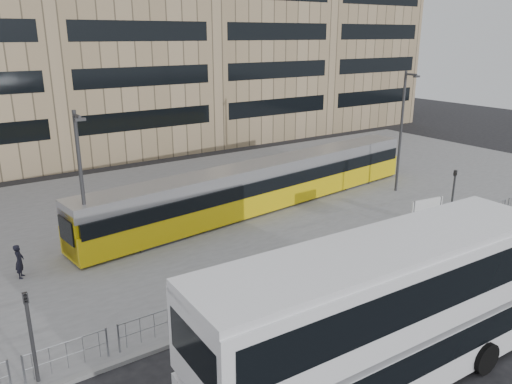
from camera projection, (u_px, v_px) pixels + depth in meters
ground at (308, 296)px, 21.05m from camera, size 120.00×120.00×0.00m
plaza at (181, 214)px, 30.46m from camera, size 64.00×24.00×0.15m
kerb at (308, 294)px, 21.07m from camera, size 64.00×0.25×0.17m
building_row at (80, 7)px, 44.91m from camera, size 70.40×18.40×31.20m
pedestrian_barrier at (336, 259)px, 22.23m from camera, size 32.07×0.07×1.10m
road_markings at (399, 333)px, 18.45m from camera, size 62.00×0.12×0.01m
double_decker_bus at (379, 313)px, 14.83m from camera, size 12.25×3.45×4.87m
tram at (265, 185)px, 31.00m from camera, size 24.90×5.11×2.92m
station_sign at (426, 212)px, 25.78m from camera, size 2.02×0.37×2.33m
ad_panel at (460, 218)px, 27.01m from camera, size 0.78×0.35×1.53m
pedestrian at (19, 261)px, 22.11m from camera, size 0.56×0.67×1.57m
traffic_light_west at (30, 326)px, 15.06m from camera, size 0.17×0.20×3.10m
traffic_light_east at (454, 189)px, 28.37m from camera, size 0.21×0.24×3.10m
lamp_post_west at (82, 182)px, 22.56m from camera, size 0.45×1.04×7.26m
lamp_post_east at (402, 128)px, 33.35m from camera, size 0.45×1.04×8.13m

